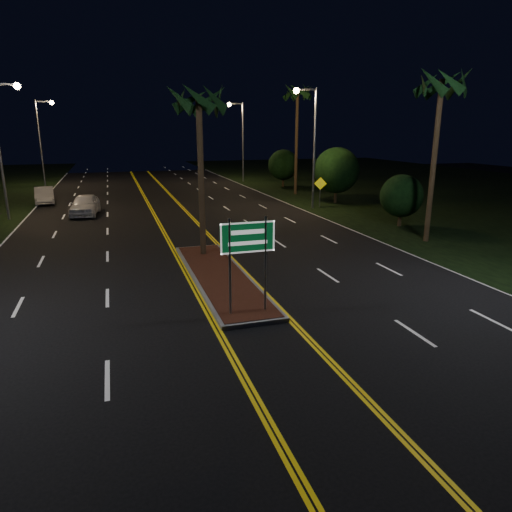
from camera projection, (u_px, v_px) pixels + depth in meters
name	position (u px, v px, depth m)	size (l,w,h in m)	color
ground	(277.00, 354.00, 12.68)	(120.00, 120.00, 0.00)	black
grass_right	(479.00, 194.00, 44.32)	(40.00, 110.00, 0.01)	black
median_island	(220.00, 276.00, 19.09)	(2.25, 10.25, 0.17)	gray
highway_sign	(248.00, 246.00, 14.61)	(1.80, 0.08, 3.20)	gray
streetlight_left_mid	(3.00, 135.00, 30.16)	(1.91, 0.44, 9.00)	gray
streetlight_left_far	(43.00, 133.00, 48.54)	(1.91, 0.44, 9.00)	gray
streetlight_right_mid	(310.00, 134.00, 34.45)	(1.91, 0.44, 9.00)	gray
streetlight_right_far	(240.00, 133.00, 52.84)	(1.91, 0.44, 9.00)	gray
palm_median	(199.00, 100.00, 20.38)	(2.40, 2.40, 8.30)	#382819
palm_right_near	(442.00, 85.00, 23.28)	(2.40, 2.40, 9.30)	#382819
palm_right_far	(298.00, 94.00, 41.50)	(2.40, 2.40, 10.30)	#382819
shrub_near	(402.00, 196.00, 28.93)	(2.70, 2.70, 3.30)	#382819
shrub_mid	(337.00, 170.00, 38.05)	(3.78, 3.78, 4.62)	#382819
shrub_far	(283.00, 165.00, 49.13)	(3.24, 3.24, 3.96)	#382819
car_near	(85.00, 203.00, 32.98)	(2.25, 5.26, 1.75)	white
car_far	(44.00, 194.00, 38.24)	(2.05, 4.79, 1.60)	#ABADB5
warning_sign	(320.00, 188.00, 36.32)	(0.94, 0.38, 2.37)	gray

